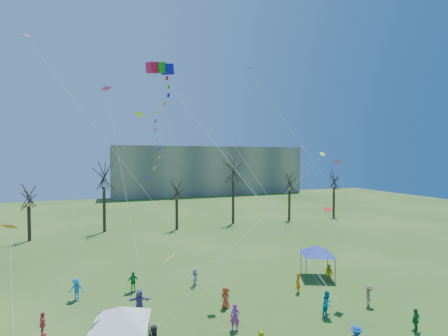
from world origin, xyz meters
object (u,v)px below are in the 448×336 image
object	(u,v)px
canopy_tent_white	(121,315)
distant_building	(209,170)
big_box_kite	(164,128)
canopy_tent_blue	(317,250)

from	to	relation	value
canopy_tent_white	distant_building	bearing A→B (deg)	69.13
distant_building	big_box_kite	world-z (taller)	big_box_kite
big_box_kite	canopy_tent_white	xyz separation A→B (m)	(-3.39, -5.43, -11.07)
distant_building	canopy_tent_blue	xyz separation A→B (m)	(-11.18, -71.09, -4.88)
distant_building	canopy_tent_white	distance (m)	83.65
distant_building	big_box_kite	bearing A→B (deg)	-109.95
distant_building	big_box_kite	size ratio (longest dim) A/B	2.68
distant_building	big_box_kite	distance (m)	77.50
big_box_kite	canopy_tent_white	world-z (taller)	big_box_kite
big_box_kite	canopy_tent_blue	world-z (taller)	big_box_kite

